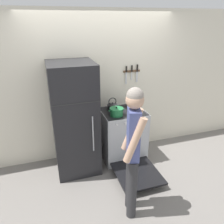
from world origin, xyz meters
TOP-DOWN VIEW (x-y plane):
  - ground_plane at (0.00, 0.00)m, footprint 14.00×14.00m
  - wall_back at (0.00, 0.03)m, footprint 10.00×0.06m
  - refrigerator at (-0.55, -0.36)m, footprint 0.69×0.74m
  - stove_range at (0.30, -0.35)m, footprint 0.74×1.36m
  - dutch_oven_pot at (0.13, -0.44)m, footprint 0.27×0.23m
  - tea_kettle at (0.15, -0.19)m, footprint 0.23×0.18m
  - utensil_jar at (0.48, -0.18)m, footprint 0.08×0.08m
  - person at (-0.04, -1.53)m, footprint 0.34×0.40m
  - wall_knife_strip at (0.56, -0.02)m, footprint 0.31×0.03m

SIDE VIEW (x-z plane):
  - ground_plane at x=0.00m, z-range 0.00..0.00m
  - stove_range at x=0.30m, z-range 0.00..0.91m
  - refrigerator at x=-0.55m, z-range 0.00..1.81m
  - tea_kettle at x=0.15m, z-range 0.87..1.09m
  - dutch_oven_pot at x=0.13m, z-range 0.91..1.06m
  - person at x=-0.04m, z-range 0.12..1.84m
  - utensil_jar at x=0.48m, z-range 0.85..1.12m
  - wall_back at x=0.00m, z-range 0.00..2.55m
  - wall_knife_strip at x=0.56m, z-range 1.36..1.70m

